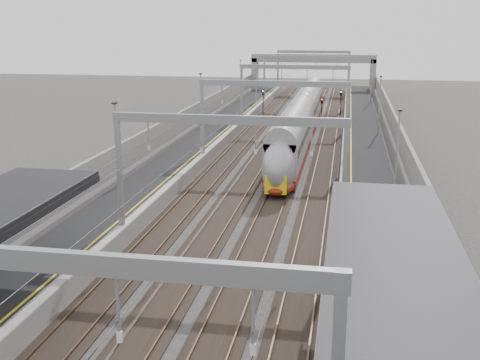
% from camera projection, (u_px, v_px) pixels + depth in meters
% --- Properties ---
extents(platform_left, '(4.00, 120.00, 1.00)m').
position_uv_depth(platform_left, '(193.00, 151.00, 57.21)').
color(platform_left, black).
rests_on(platform_left, ground).
extents(platform_right, '(4.00, 120.00, 1.00)m').
position_uv_depth(platform_right, '(364.00, 158.00, 54.50)').
color(platform_right, black).
rests_on(platform_right, ground).
extents(tracks, '(11.40, 140.00, 0.20)m').
position_uv_depth(tracks, '(276.00, 159.00, 55.97)').
color(tracks, black).
rests_on(tracks, ground).
extents(overhead_line, '(13.00, 140.00, 6.60)m').
position_uv_depth(overhead_line, '(285.00, 86.00, 60.72)').
color(overhead_line, gray).
rests_on(overhead_line, platform_left).
extents(overbridge, '(22.00, 2.20, 6.90)m').
position_uv_depth(overbridge, '(313.00, 63.00, 107.00)').
color(overbridge, gray).
rests_on(overbridge, ground).
extents(wall_left, '(0.30, 120.00, 3.20)m').
position_uv_depth(wall_left, '(160.00, 139.00, 57.48)').
color(wall_left, gray).
rests_on(wall_left, ground).
extents(wall_right, '(0.30, 120.00, 3.20)m').
position_uv_depth(wall_right, '(401.00, 147.00, 53.67)').
color(wall_right, gray).
rests_on(wall_right, ground).
extents(train, '(2.49, 45.40, 3.95)m').
position_uv_depth(train, '(300.00, 126.00, 62.62)').
color(train, maroon).
rests_on(train, ground).
extents(signal_green, '(0.32, 0.32, 3.48)m').
position_uv_depth(signal_green, '(263.00, 97.00, 82.93)').
color(signal_green, black).
rests_on(signal_green, ground).
extents(signal_red_near, '(0.32, 0.32, 3.48)m').
position_uv_depth(signal_red_near, '(322.00, 106.00, 74.05)').
color(signal_red_near, black).
rests_on(signal_red_near, ground).
extents(signal_red_far, '(0.32, 0.32, 3.48)m').
position_uv_depth(signal_red_far, '(341.00, 98.00, 82.03)').
color(signal_red_far, black).
rests_on(signal_red_far, ground).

